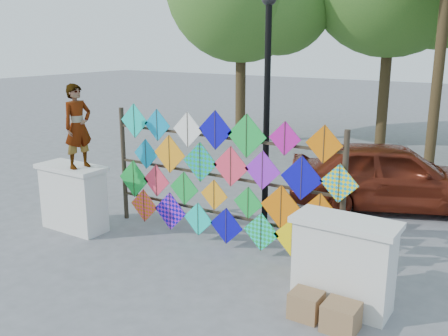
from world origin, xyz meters
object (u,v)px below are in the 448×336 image
at_px(sedan, 392,176).
at_px(lamppost, 267,90).
at_px(kite_rack, 220,179).
at_px(vendor_woman, 78,126).

height_order(sedan, lamppost, lamppost).
distance_m(kite_rack, sedan, 4.23).
xyz_separation_m(vendor_woman, sedan, (4.54, 4.61, -1.31)).
relative_size(kite_rack, vendor_woman, 3.16).
xyz_separation_m(kite_rack, lamppost, (0.22, 1.27, 1.48)).
xyz_separation_m(sedan, lamppost, (-1.82, -2.41, 1.95)).
bearing_deg(kite_rack, vendor_woman, -159.64).
relative_size(vendor_woman, lamppost, 0.35).
height_order(vendor_woman, sedan, vendor_woman).
distance_m(kite_rack, vendor_woman, 2.80).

